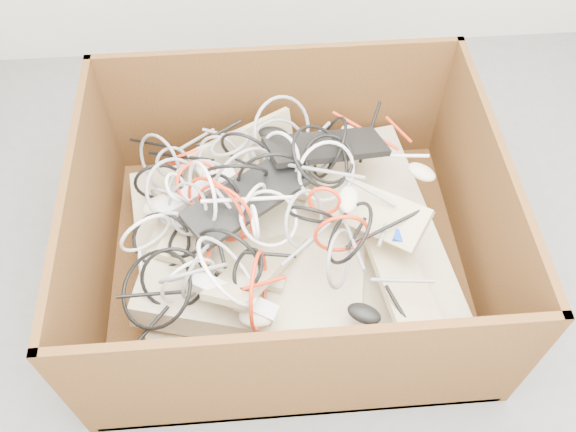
{
  "coord_description": "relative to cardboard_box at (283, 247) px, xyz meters",
  "views": [
    {
      "loc": [
        -0.24,
        -0.96,
        1.93
      ],
      "look_at": [
        -0.15,
        0.23,
        0.3
      ],
      "focal_mm": 37.8,
      "sensor_mm": 36.0,
      "label": 1
    }
  ],
  "objects": [
    {
      "name": "room_shell",
      "position": [
        0.17,
        -0.21,
        1.11
      ],
      "size": [
        3.04,
        3.04,
        2.5
      ],
      "color": "#B9B7AC",
      "rests_on": "ground"
    },
    {
      "name": "power_strip_left",
      "position": [
        -0.28,
        0.09,
        0.23
      ],
      "size": [
        0.28,
        0.16,
        0.12
      ],
      "primitive_type": "cube",
      "rotation": [
        0.14,
        -0.26,
        0.38
      ],
      "color": "silver",
      "rests_on": "keyboard_pile"
    },
    {
      "name": "ground",
      "position": [
        0.17,
        -0.21,
        -0.14
      ],
      "size": [
        3.0,
        3.0,
        0.0
      ],
      "primitive_type": "plane",
      "color": "#555557",
      "rests_on": "ground"
    },
    {
      "name": "cable_tangle",
      "position": [
        -0.14,
        0.01,
        0.25
      ],
      "size": [
        1.09,
        0.95,
        0.4
      ],
      "color": "red",
      "rests_on": "keyboard_pile"
    },
    {
      "name": "mice_scatter",
      "position": [
        0.05,
        0.04,
        0.21
      ],
      "size": [
        1.03,
        0.81,
        0.22
      ],
      "color": "beige",
      "rests_on": "keyboard_pile"
    },
    {
      "name": "cardboard_box",
      "position": [
        0.0,
        0.0,
        0.0
      ],
      "size": [
        1.33,
        1.11,
        0.6
      ],
      "color": "#361C0D",
      "rests_on": "ground"
    },
    {
      "name": "keyboard_pile",
      "position": [
        0.02,
        0.04,
        0.14
      ],
      "size": [
        0.98,
        0.92,
        0.34
      ],
      "color": "tan",
      "rests_on": "cardboard_box"
    },
    {
      "name": "vga_plug",
      "position": [
        0.37,
        -0.12,
        0.2
      ],
      "size": [
        0.06,
        0.06,
        0.03
      ],
      "primitive_type": "cube",
      "rotation": [
        0.09,
        0.14,
        -0.41
      ],
      "color": "#0B30AA",
      "rests_on": "keyboard_pile"
    },
    {
      "name": "power_strip_right",
      "position": [
        -0.17,
        -0.29,
        0.18
      ],
      "size": [
        0.27,
        0.17,
        0.09
      ],
      "primitive_type": "cube",
      "rotation": [
        -0.1,
        0.17,
        -0.46
      ],
      "color": "silver",
      "rests_on": "keyboard_pile"
    }
  ]
}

